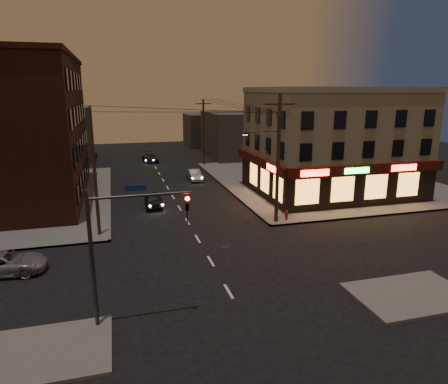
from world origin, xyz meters
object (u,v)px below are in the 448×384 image
object	(u,v)px
suv_cross	(3,263)
fire_hydrant	(286,215)
sedan_mid	(194,175)
sedan_near	(153,200)
sedan_far	(150,158)

from	to	relation	value
suv_cross	fire_hydrant	size ratio (longest dim) A/B	6.25
sedan_mid	sedan_near	bearing A→B (deg)	-121.81
sedan_near	sedan_mid	bearing A→B (deg)	62.02
fire_hydrant	sedan_mid	bearing A→B (deg)	103.84
suv_cross	sedan_mid	distance (m)	26.59
suv_cross	sedan_far	distance (m)	37.19
sedan_far	sedan_mid	bearing A→B (deg)	-80.98
suv_cross	sedan_far	bearing A→B (deg)	-15.64
sedan_mid	fire_hydrant	distance (m)	17.54
suv_cross	fire_hydrant	bearing A→B (deg)	-74.50
sedan_mid	sedan_far	world-z (taller)	sedan_far
sedan_mid	fire_hydrant	world-z (taller)	sedan_mid
sedan_near	sedan_far	bearing A→B (deg)	87.66
fire_hydrant	suv_cross	bearing A→B (deg)	-167.16
suv_cross	sedan_mid	size ratio (longest dim) A/B	1.21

